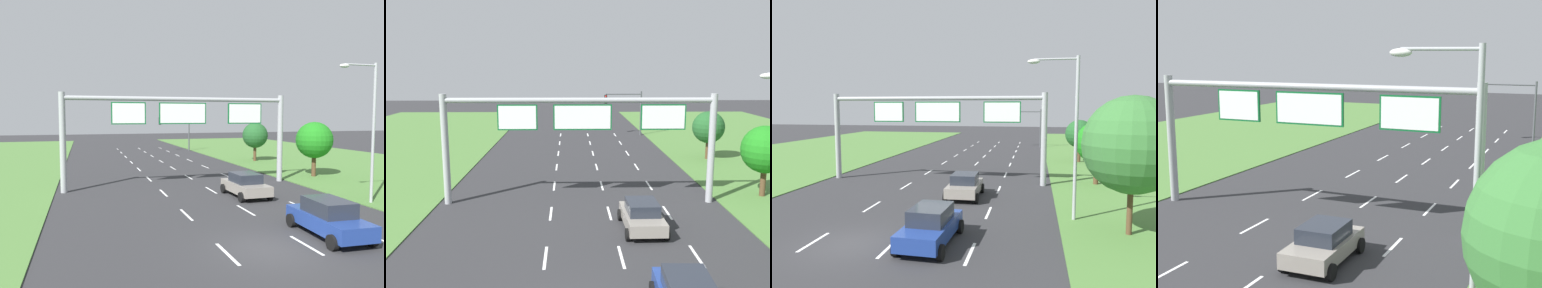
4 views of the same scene
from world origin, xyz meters
The scene contains 12 objects.
ground_plane centered at (0.00, 0.00, 0.00)m, with size 200.00×200.00×0.00m, color #2D2D30.
lane_dashes_inner_left centered at (-1.75, 15.00, 0.00)m, with size 0.14×68.40×0.01m.
lane_dashes_inner_right centered at (1.75, 15.00, 0.00)m, with size 0.14×68.40×0.01m.
lane_dashes_slip centered at (5.25, 15.00, 0.00)m, with size 0.14×68.40×0.01m.
car_near_red centered at (3.38, 0.79, 0.83)m, with size 2.21×4.44×1.65m.
car_lead_silver centered at (3.25, 9.36, 0.79)m, with size 2.25×4.07×1.56m.
sign_gantry centered at (0.20, 14.05, 4.95)m, with size 17.24×0.44×7.00m.
traffic_light_mast centered at (6.55, 41.70, 3.87)m, with size 4.76×0.49×5.60m.
street_lamp centered at (9.43, 5.40, 5.08)m, with size 2.61×0.32×8.50m.
roadside_tree_near centered at (12.09, 3.50, 4.22)m, with size 4.49×4.49×6.47m.
roadside_tree_mid centered at (12.36, 15.10, 3.23)m, with size 3.18×3.18×4.84m.
roadside_tree_far centered at (12.38, 26.89, 3.06)m, with size 2.98×2.98×4.57m.
Camera 3 is at (7.76, -14.42, 5.92)m, focal length 35.00 mm.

